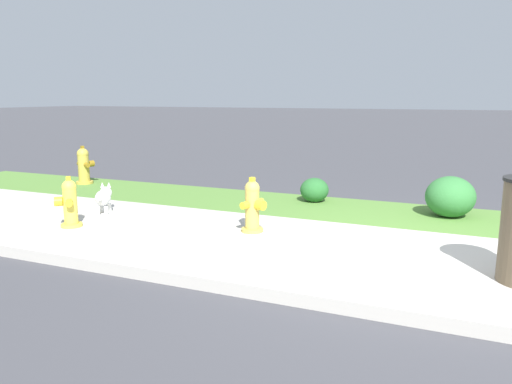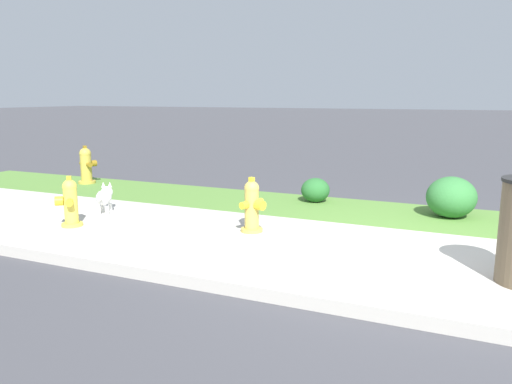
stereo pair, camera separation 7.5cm
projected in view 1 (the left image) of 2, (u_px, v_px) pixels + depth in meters
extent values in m
plane|color=#424247|center=(405.00, 263.00, 5.03)|extent=(120.00, 120.00, 0.00)
cube|color=#BCB7AD|center=(405.00, 262.00, 5.03)|extent=(18.00, 2.59, 0.01)
cube|color=#568438|center=(424.00, 217.00, 6.94)|extent=(18.00, 1.64, 0.01)
cube|color=#BCB7AD|center=(384.00, 310.00, 3.78)|extent=(18.00, 0.16, 0.12)
cylinder|color=gold|center=(85.00, 182.00, 9.55)|extent=(0.32, 0.32, 0.05)
cylinder|color=gold|center=(84.00, 168.00, 9.50)|extent=(0.21, 0.21, 0.52)
sphere|color=gold|center=(83.00, 154.00, 9.45)|extent=(0.22, 0.22, 0.22)
cube|color=olive|center=(82.00, 147.00, 9.42)|extent=(0.07, 0.07, 0.06)
cylinder|color=olive|center=(80.00, 164.00, 9.59)|extent=(0.12, 0.12, 0.09)
cylinder|color=olive|center=(87.00, 165.00, 9.38)|extent=(0.12, 0.12, 0.09)
cylinder|color=olive|center=(91.00, 164.00, 9.59)|extent=(0.15, 0.14, 0.12)
cylinder|color=yellow|center=(72.00, 225.00, 6.39)|extent=(0.27, 0.27, 0.05)
cylinder|color=yellow|center=(70.00, 205.00, 6.34)|extent=(0.17, 0.17, 0.48)
sphere|color=yellow|center=(69.00, 187.00, 6.30)|extent=(0.18, 0.18, 0.18)
cube|color=yellow|center=(68.00, 179.00, 6.28)|extent=(0.08, 0.08, 0.06)
cylinder|color=yellow|center=(69.00, 203.00, 6.21)|extent=(0.13, 0.13, 0.09)
cylinder|color=yellow|center=(71.00, 199.00, 6.46)|extent=(0.13, 0.13, 0.09)
cylinder|color=yellow|center=(59.00, 201.00, 6.30)|extent=(0.15, 0.16, 0.12)
cylinder|color=gold|center=(252.00, 230.00, 6.16)|extent=(0.27, 0.27, 0.05)
cylinder|color=gold|center=(252.00, 208.00, 6.11)|extent=(0.17, 0.17, 0.50)
sphere|color=gold|center=(252.00, 188.00, 6.06)|extent=(0.18, 0.18, 0.18)
cube|color=yellow|center=(252.00, 179.00, 6.04)|extent=(0.07, 0.07, 0.06)
cylinder|color=yellow|center=(259.00, 202.00, 6.19)|extent=(0.11, 0.11, 0.09)
cylinder|color=yellow|center=(245.00, 205.00, 6.00)|extent=(0.11, 0.11, 0.09)
cylinder|color=yellow|center=(261.00, 205.00, 6.01)|extent=(0.13, 0.15, 0.12)
ellipsoid|color=white|center=(103.00, 198.00, 7.06)|extent=(0.34, 0.38, 0.21)
sphere|color=white|center=(106.00, 192.00, 7.26)|extent=(0.17, 0.17, 0.17)
sphere|color=black|center=(107.00, 192.00, 7.34)|extent=(0.03, 0.03, 0.03)
cone|color=white|center=(102.00, 185.00, 7.24)|extent=(0.08, 0.08, 0.08)
cone|color=white|center=(109.00, 185.00, 7.25)|extent=(0.08, 0.08, 0.08)
cylinder|color=white|center=(101.00, 208.00, 7.19)|extent=(0.06, 0.06, 0.13)
cylinder|color=white|center=(109.00, 208.00, 7.20)|extent=(0.06, 0.06, 0.13)
cylinder|color=white|center=(98.00, 211.00, 6.99)|extent=(0.06, 0.06, 0.13)
cylinder|color=white|center=(106.00, 211.00, 7.00)|extent=(0.06, 0.06, 0.13)
cylinder|color=white|center=(100.00, 196.00, 6.87)|extent=(0.05, 0.05, 0.12)
ellipsoid|color=#28662D|center=(314.00, 190.00, 7.89)|extent=(0.45, 0.45, 0.38)
ellipsoid|color=#337538|center=(450.00, 197.00, 6.90)|extent=(0.67, 0.67, 0.57)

